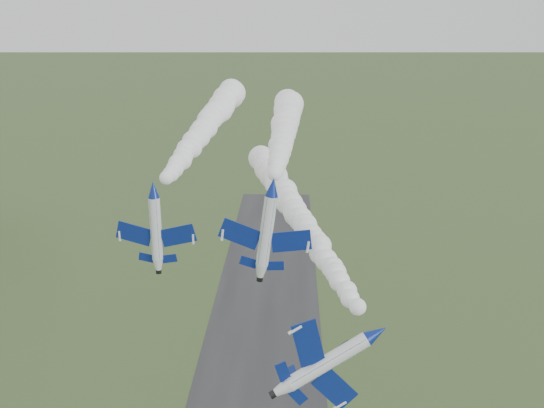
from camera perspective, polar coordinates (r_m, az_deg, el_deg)
The scene contains 6 objects.
jet_lead at distance 59.44m, azimuth 9.88°, elevation -11.92°, with size 5.56×12.71×9.40m.
smoke_trail_jet_lead at distance 86.91m, azimuth 2.26°, elevation -0.76°, with size 4.65×57.70×4.65m, color white, non-canonical shape.
jet_pair_left at distance 73.45m, azimuth -11.13°, elevation 1.34°, with size 9.99×11.92×2.92m.
smoke_trail_jet_pair_left at distance 103.60m, azimuth -6.10°, elevation 7.50°, with size 5.30×59.52×5.30m, color white, non-canonical shape.
jet_pair_right at distance 69.89m, azimuth 0.06°, elevation 1.62°, with size 10.82×13.15×3.40m.
smoke_trail_jet_pair_right at distance 100.37m, azimuth 1.11°, elevation 7.06°, with size 5.45×56.78×5.45m, color white, non-canonical shape.
Camera 1 is at (5.50, -51.86, 63.70)m, focal length 40.00 mm.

